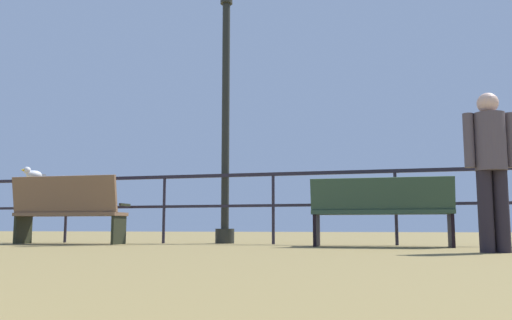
% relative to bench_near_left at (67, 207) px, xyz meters
% --- Properties ---
extents(pier_railing, '(22.31, 0.05, 1.03)m').
position_rel_bench_near_left_xyz_m(pier_railing, '(2.04, 0.74, 0.22)').
color(pier_railing, '#241F2C').
rests_on(pier_railing, ground_plane).
extents(bench_near_left, '(1.66, 0.63, 0.98)m').
position_rel_bench_near_left_xyz_m(bench_near_left, '(0.00, 0.00, 0.00)').
color(bench_near_left, brown).
rests_on(bench_near_left, ground_plane).
extents(bench_near_right, '(1.73, 0.66, 0.85)m').
position_rel_bench_near_left_xyz_m(bench_near_right, '(4.45, 0.01, -0.05)').
color(bench_near_right, '#2D4634').
rests_on(bench_near_right, ground_plane).
extents(lamppost_center, '(0.29, 0.29, 4.20)m').
position_rel_bench_near_left_xyz_m(lamppost_center, '(2.09, 0.95, 1.57)').
color(lamppost_center, black).
rests_on(lamppost_center, ground_plane).
extents(person_by_bench, '(0.49, 0.30, 1.55)m').
position_rel_bench_near_left_xyz_m(person_by_bench, '(5.54, -1.24, 0.36)').
color(person_by_bench, black).
rests_on(person_by_bench, ground_plane).
extents(seagull_on_rail, '(0.26, 0.39, 0.20)m').
position_rel_bench_near_left_xyz_m(seagull_on_rail, '(-1.17, 0.72, 0.59)').
color(seagull_on_rail, silver).
rests_on(seagull_on_rail, pier_railing).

